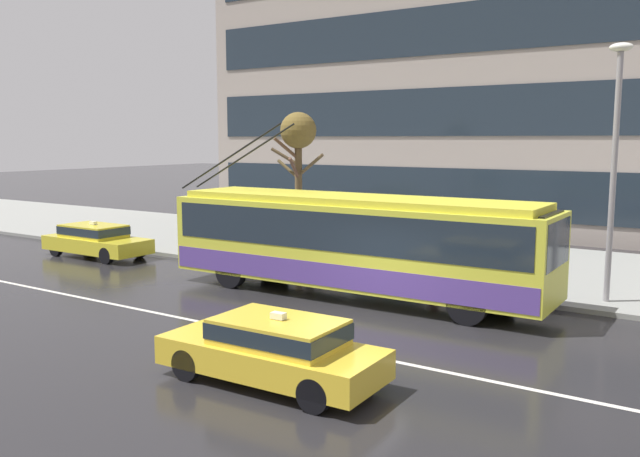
% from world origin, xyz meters
% --- Properties ---
extents(ground_plane, '(160.00, 160.00, 0.00)m').
position_xyz_m(ground_plane, '(0.00, 0.00, 0.00)').
color(ground_plane, '#242325').
extents(sidewalk_slab, '(80.00, 10.00, 0.14)m').
position_xyz_m(sidewalk_slab, '(0.00, 9.97, 0.07)').
color(sidewalk_slab, gray).
rests_on(sidewalk_slab, ground_plane).
extents(lane_centre_line, '(72.00, 0.14, 0.01)m').
position_xyz_m(lane_centre_line, '(0.00, -1.20, 0.00)').
color(lane_centre_line, silver).
rests_on(lane_centre_line, ground_plane).
extents(trolleybus, '(12.29, 2.67, 5.09)m').
position_xyz_m(trolleybus, '(-1.74, 3.37, 1.63)').
color(trolleybus, yellow).
rests_on(trolleybus, ground_plane).
extents(taxi_oncoming_near, '(4.42, 1.84, 1.39)m').
position_xyz_m(taxi_oncoming_near, '(0.58, -3.55, 0.70)').
color(taxi_oncoming_near, yellow).
rests_on(taxi_oncoming_near, ground_plane).
extents(taxi_queued_behind_bus, '(4.58, 1.78, 1.39)m').
position_xyz_m(taxi_queued_behind_bus, '(-13.50, 3.46, 0.70)').
color(taxi_queued_behind_bus, gold).
rests_on(taxi_queued_behind_bus, ground_plane).
extents(bus_shelter, '(3.58, 1.85, 2.43)m').
position_xyz_m(bus_shelter, '(-3.15, 7.21, 2.00)').
color(bus_shelter, gray).
rests_on(bus_shelter, sidewalk_slab).
extents(pedestrian_at_shelter, '(1.39, 1.39, 2.07)m').
position_xyz_m(pedestrian_at_shelter, '(-5.04, 5.77, 1.83)').
color(pedestrian_at_shelter, '#504545').
rests_on(pedestrian_at_shelter, sidewalk_slab).
extents(pedestrian_approaching_curb, '(1.34, 1.34, 1.98)m').
position_xyz_m(pedestrian_approaching_curb, '(-0.98, 7.39, 1.72)').
color(pedestrian_approaching_curb, black).
rests_on(pedestrian_approaching_curb, sidewalk_slab).
extents(pedestrian_walking_past, '(1.52, 1.52, 1.96)m').
position_xyz_m(pedestrian_walking_past, '(-2.11, 5.73, 1.74)').
color(pedestrian_walking_past, '#5D564E').
rests_on(pedestrian_walking_past, sidewalk_slab).
extents(street_lamp, '(0.60, 0.32, 6.98)m').
position_xyz_m(street_lamp, '(4.75, 6.15, 4.24)').
color(street_lamp, gray).
rests_on(street_lamp, sidewalk_slab).
extents(street_tree_bare, '(2.36, 1.59, 5.50)m').
position_xyz_m(street_tree_bare, '(-7.09, 8.19, 4.61)').
color(street_tree_bare, brown).
rests_on(street_tree_bare, sidewalk_slab).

